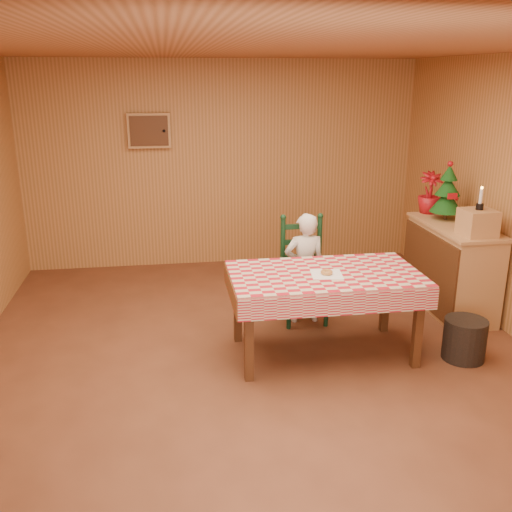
{
  "coord_description": "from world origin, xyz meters",
  "views": [
    {
      "loc": [
        -0.7,
        -4.3,
        2.39
      ],
      "look_at": [
        0.0,
        0.2,
        0.95
      ],
      "focal_mm": 40.0,
      "sensor_mm": 36.0,
      "label": 1
    }
  ],
  "objects_px": {
    "shelf_unit": "(451,268)",
    "christmas_tree": "(447,193)",
    "crate": "(478,222)",
    "ladder_chair": "(303,272)",
    "seated_child": "(305,268)",
    "dining_table": "(325,281)",
    "storage_bin": "(464,339)"
  },
  "relations": [
    {
      "from": "christmas_tree",
      "to": "ladder_chair",
      "type": "bearing_deg",
      "value": -170.99
    },
    {
      "from": "ladder_chair",
      "to": "storage_bin",
      "type": "distance_m",
      "value": 1.65
    },
    {
      "from": "ladder_chair",
      "to": "dining_table",
      "type": "bearing_deg",
      "value": -90.0
    },
    {
      "from": "dining_table",
      "to": "seated_child",
      "type": "height_order",
      "value": "seated_child"
    },
    {
      "from": "shelf_unit",
      "to": "storage_bin",
      "type": "bearing_deg",
      "value": -109.77
    },
    {
      "from": "shelf_unit",
      "to": "crate",
      "type": "relative_size",
      "value": 4.13
    },
    {
      "from": "ladder_chair",
      "to": "storage_bin",
      "type": "relative_size",
      "value": 2.92
    },
    {
      "from": "crate",
      "to": "christmas_tree",
      "type": "height_order",
      "value": "christmas_tree"
    },
    {
      "from": "crate",
      "to": "seated_child",
      "type": "bearing_deg",
      "value": 168.06
    },
    {
      "from": "crate",
      "to": "ladder_chair",
      "type": "bearing_deg",
      "value": 166.13
    },
    {
      "from": "shelf_unit",
      "to": "storage_bin",
      "type": "height_order",
      "value": "shelf_unit"
    },
    {
      "from": "crate",
      "to": "shelf_unit",
      "type": "bearing_deg",
      "value": 91.23
    },
    {
      "from": "seated_child",
      "to": "crate",
      "type": "xyz_separation_m",
      "value": [
        1.6,
        -0.34,
        0.49
      ]
    },
    {
      "from": "shelf_unit",
      "to": "storage_bin",
      "type": "distance_m",
      "value": 1.19
    },
    {
      "from": "seated_child",
      "to": "shelf_unit",
      "type": "relative_size",
      "value": 0.91
    },
    {
      "from": "christmas_tree",
      "to": "dining_table",
      "type": "bearing_deg",
      "value": -146.99
    },
    {
      "from": "storage_bin",
      "to": "christmas_tree",
      "type": "bearing_deg",
      "value": 73.38
    },
    {
      "from": "dining_table",
      "to": "shelf_unit",
      "type": "xyz_separation_m",
      "value": [
        1.59,
        0.79,
        -0.22
      ]
    },
    {
      "from": "christmas_tree",
      "to": "storage_bin",
      "type": "bearing_deg",
      "value": -106.62
    },
    {
      "from": "seated_child",
      "to": "shelf_unit",
      "type": "xyz_separation_m",
      "value": [
        1.59,
        0.06,
        -0.1
      ]
    },
    {
      "from": "dining_table",
      "to": "christmas_tree",
      "type": "xyz_separation_m",
      "value": [
        1.6,
        1.04,
        0.52
      ]
    },
    {
      "from": "shelf_unit",
      "to": "christmas_tree",
      "type": "bearing_deg",
      "value": 88.02
    },
    {
      "from": "christmas_tree",
      "to": "storage_bin",
      "type": "xyz_separation_m",
      "value": [
        -0.4,
        -1.33,
        -1.03
      ]
    },
    {
      "from": "seated_child",
      "to": "storage_bin",
      "type": "height_order",
      "value": "seated_child"
    },
    {
      "from": "dining_table",
      "to": "seated_child",
      "type": "distance_m",
      "value": 0.74
    },
    {
      "from": "storage_bin",
      "to": "crate",
      "type": "bearing_deg",
      "value": 59.8
    },
    {
      "from": "dining_table",
      "to": "christmas_tree",
      "type": "height_order",
      "value": "christmas_tree"
    },
    {
      "from": "ladder_chair",
      "to": "shelf_unit",
      "type": "xyz_separation_m",
      "value": [
        1.59,
        0.0,
        -0.04
      ]
    },
    {
      "from": "storage_bin",
      "to": "ladder_chair",
      "type": "bearing_deg",
      "value": 138.11
    },
    {
      "from": "crate",
      "to": "storage_bin",
      "type": "height_order",
      "value": "crate"
    },
    {
      "from": "crate",
      "to": "storage_bin",
      "type": "distance_m",
      "value": 1.18
    },
    {
      "from": "ladder_chair",
      "to": "crate",
      "type": "height_order",
      "value": "crate"
    }
  ]
}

